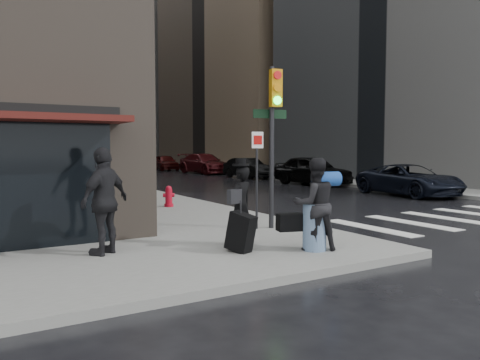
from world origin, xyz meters
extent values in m
plane|color=black|center=(0.00, 0.00, 0.00)|extent=(140.00, 140.00, 0.00)
cube|color=slate|center=(0.00, 27.00, 0.07)|extent=(4.00, 50.00, 0.15)
cube|color=slate|center=(13.50, 27.00, 0.07)|extent=(3.00, 50.00, 0.15)
cube|color=silver|center=(3.50, 1.00, 0.01)|extent=(0.50, 3.00, 0.01)
cube|color=silver|center=(5.10, 1.00, 0.01)|extent=(0.50, 3.00, 0.01)
cube|color=silver|center=(6.70, 1.00, 0.01)|extent=(0.50, 3.00, 0.01)
cube|color=silver|center=(8.30, 1.00, 0.01)|extent=(0.50, 3.00, 0.01)
cube|color=slate|center=(26.00, 58.00, 12.50)|extent=(22.00, 20.00, 25.00)
cube|color=slate|center=(6.00, 78.00, 16.00)|extent=(40.00, 12.00, 32.00)
imported|color=black|center=(-0.91, 0.24, 0.94)|extent=(0.68, 0.57, 1.59)
cylinder|color=black|center=(-0.91, 0.24, 1.76)|extent=(0.34, 0.34, 0.04)
cylinder|color=black|center=(-0.91, 0.24, 1.82)|extent=(0.21, 0.21, 0.13)
cube|color=black|center=(-1.14, 0.09, 1.16)|extent=(0.35, 0.22, 0.28)
cube|color=black|center=(-1.22, -0.28, 0.52)|extent=(0.47, 0.67, 0.80)
cylinder|color=black|center=(-1.22, -0.28, 0.94)|extent=(0.03, 0.03, 0.37)
imported|color=black|center=(0.07, -0.85, 1.03)|extent=(1.01, 0.88, 1.76)
cube|color=black|center=(-0.27, -0.57, 0.68)|extent=(0.59, 0.42, 0.33)
cylinder|color=#1A4393|center=(0.38, -0.82, 1.50)|extent=(0.56, 0.34, 0.28)
imported|color=black|center=(-3.43, 0.86, 1.13)|extent=(1.22, 1.04, 1.96)
cylinder|color=black|center=(0.78, 1.62, 2.09)|extent=(0.12, 0.12, 3.87)
cube|color=#C7810D|center=(0.75, 1.41, 3.49)|extent=(0.30, 0.22, 0.87)
cylinder|color=red|center=(0.73, 1.31, 3.78)|extent=(0.20, 0.08, 0.19)
cylinder|color=orange|center=(0.73, 1.31, 3.49)|extent=(0.20, 0.08, 0.19)
cylinder|color=#19E533|center=(0.73, 1.31, 3.20)|extent=(0.20, 0.08, 0.19)
cylinder|color=black|center=(0.40, 1.69, 1.31)|extent=(0.06, 0.06, 2.32)
cube|color=white|center=(0.40, 1.66, 2.28)|extent=(0.29, 0.07, 0.39)
cube|color=black|center=(0.78, 1.70, 2.91)|extent=(0.86, 0.18, 0.21)
cylinder|color=#AD0A1E|center=(0.20, 6.71, 0.20)|extent=(0.30, 0.30, 0.09)
cylinder|color=#AD0A1E|center=(0.20, 6.71, 0.43)|extent=(0.23, 0.23, 0.57)
sphere|color=#AD0A1E|center=(0.20, 6.71, 0.74)|extent=(0.21, 0.21, 0.21)
cylinder|color=#AD0A1E|center=(0.20, 6.71, 0.53)|extent=(0.40, 0.27, 0.13)
imported|color=black|center=(11.16, 6.03, 0.68)|extent=(2.70, 5.10, 1.36)
imported|color=black|center=(11.22, 12.71, 0.83)|extent=(2.40, 5.04, 1.66)
imported|color=black|center=(11.13, 19.39, 0.69)|extent=(1.67, 4.25, 1.38)
imported|color=#410D10|center=(11.17, 26.07, 0.81)|extent=(2.76, 5.76, 1.62)
imported|color=#3A0C0B|center=(10.49, 32.75, 0.72)|extent=(2.13, 4.39, 1.44)
imported|color=black|center=(10.90, 39.43, 0.83)|extent=(2.07, 5.14, 1.66)
camera|label=1|loc=(-5.65, -7.67, 2.10)|focal=35.00mm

